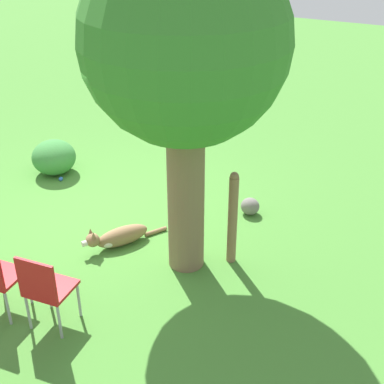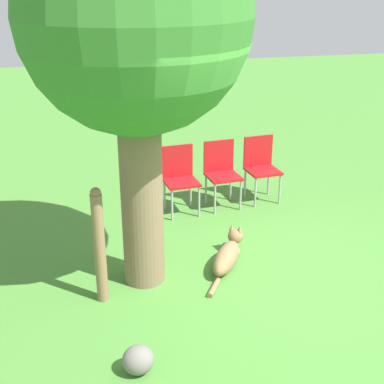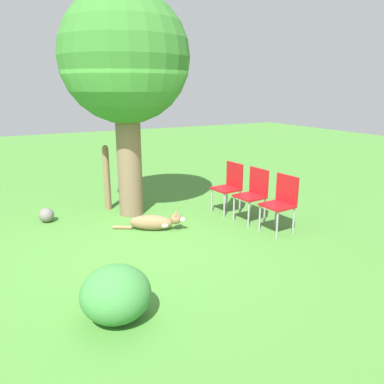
{
  "view_description": "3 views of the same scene",
  "coord_description": "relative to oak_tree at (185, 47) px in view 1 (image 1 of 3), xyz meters",
  "views": [
    {
      "loc": [
        5.13,
        3.74,
        3.98
      ],
      "look_at": [
        0.27,
        1.3,
        0.96
      ],
      "focal_mm": 50.0,
      "sensor_mm": 36.0,
      "label": 1
    },
    {
      "loc": [
        -4.61,
        1.96,
        3.1
      ],
      "look_at": [
        1.18,
        0.55,
        0.62
      ],
      "focal_mm": 50.0,
      "sensor_mm": 36.0,
      "label": 2
    },
    {
      "loc": [
        -1.74,
        -5.0,
        2.24
      ],
      "look_at": [
        1.2,
        0.47,
        0.5
      ],
      "focal_mm": 35.0,
      "sensor_mm": 36.0,
      "label": 3
    }
  ],
  "objects": [
    {
      "name": "garden_rock",
      "position": [
        -1.44,
        0.28,
        -2.53
      ],
      "size": [
        0.25,
        0.27,
        0.25
      ],
      "color": "slate",
      "rests_on": "ground_plane"
    },
    {
      "name": "red_chair_2",
      "position": [
        1.64,
        -0.75,
        -2.12
      ],
      "size": [
        0.46,
        0.47,
        0.92
      ],
      "rotation": [
        0.0,
        0.0,
        3.23
      ],
      "color": "#B21419",
      "rests_on": "ground_plane"
    },
    {
      "name": "low_shrub",
      "position": [
        -1.22,
        -3.03,
        -2.38
      ],
      "size": [
        0.7,
        0.7,
        0.56
      ],
      "color": "#3D843D",
      "rests_on": "ground_plane"
    },
    {
      "name": "ground_plane",
      "position": [
        -0.37,
        -1.28,
        -2.66
      ],
      "size": [
        30.0,
        30.0,
        0.0
      ],
      "primitive_type": "plane",
      "color": "#478433"
    },
    {
      "name": "oak_tree",
      "position": [
        0.0,
        0.0,
        0.0
      ],
      "size": [
        2.16,
        2.16,
        3.8
      ],
      "color": "#7A6047",
      "rests_on": "ground_plane"
    },
    {
      "name": "fence_post",
      "position": [
        -0.29,
        0.47,
        -2.04
      ],
      "size": [
        0.12,
        0.12,
        1.23
      ],
      "color": "#846647",
      "rests_on": "ground_plane"
    },
    {
      "name": "tennis_ball",
      "position": [
        -1.03,
        -2.78,
        -2.62
      ],
      "size": [
        0.07,
        0.07,
        0.07
      ],
      "color": "blue",
      "rests_on": "ground_plane"
    },
    {
      "name": "dog",
      "position": [
        0.07,
        -0.96,
        -2.53
      ],
      "size": [
        1.04,
        0.7,
        0.35
      ],
      "rotation": [
        0.0,
        0.0,
        5.72
      ],
      "color": "olive",
      "rests_on": "ground_plane"
    }
  ]
}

